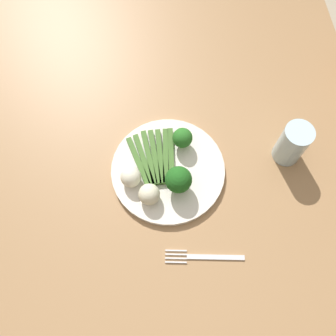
{
  "coord_description": "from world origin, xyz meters",
  "views": [
    {
      "loc": [
        -0.35,
        0.01,
        1.54
      ],
      "look_at": [
        -0.03,
        -0.03,
        0.77
      ],
      "focal_mm": 39.85,
      "sensor_mm": 36.0,
      "label": 1
    }
  ],
  "objects_px": {
    "fork": "(203,257)",
    "water_glass": "(292,144)",
    "plate": "(168,170)",
    "broccoli_front_left": "(182,138)",
    "asparagus_bundle": "(155,159)",
    "dining_table": "(156,177)",
    "cauliflower_back": "(149,194)",
    "broccoli_left": "(179,180)",
    "cauliflower_back_right": "(131,177)"
  },
  "relations": [
    {
      "from": "cauliflower_back",
      "to": "fork",
      "type": "height_order",
      "value": "cauliflower_back"
    },
    {
      "from": "broccoli_front_left",
      "to": "water_glass",
      "type": "xyz_separation_m",
      "value": [
        -0.04,
        -0.24,
        0.01
      ]
    },
    {
      "from": "broccoli_front_left",
      "to": "cauliflower_back_right",
      "type": "bearing_deg",
      "value": 122.58
    },
    {
      "from": "broccoli_left",
      "to": "asparagus_bundle",
      "type": "bearing_deg",
      "value": 32.85
    },
    {
      "from": "plate",
      "to": "broccoli_front_left",
      "type": "relative_size",
      "value": 4.61
    },
    {
      "from": "plate",
      "to": "cauliflower_back",
      "type": "xyz_separation_m",
      "value": [
        -0.06,
        0.05,
        0.03
      ]
    },
    {
      "from": "cauliflower_back",
      "to": "water_glass",
      "type": "xyz_separation_m",
      "value": [
        0.08,
        -0.32,
        0.02
      ]
    },
    {
      "from": "dining_table",
      "to": "fork",
      "type": "bearing_deg",
      "value": -160.73
    },
    {
      "from": "dining_table",
      "to": "cauliflower_back",
      "type": "bearing_deg",
      "value": 168.22
    },
    {
      "from": "fork",
      "to": "dining_table",
      "type": "bearing_deg",
      "value": -63.62
    },
    {
      "from": "broccoli_front_left",
      "to": "fork",
      "type": "bearing_deg",
      "value": -176.77
    },
    {
      "from": "fork",
      "to": "water_glass",
      "type": "relative_size",
      "value": 1.53
    },
    {
      "from": "asparagus_bundle",
      "to": "cauliflower_back_right",
      "type": "xyz_separation_m",
      "value": [
        -0.05,
        0.06,
        0.02
      ]
    },
    {
      "from": "cauliflower_back",
      "to": "water_glass",
      "type": "distance_m",
      "value": 0.33
    },
    {
      "from": "plate",
      "to": "water_glass",
      "type": "bearing_deg",
      "value": -86.93
    },
    {
      "from": "dining_table",
      "to": "cauliflower_back",
      "type": "xyz_separation_m",
      "value": [
        -0.09,
        0.02,
        0.14
      ]
    },
    {
      "from": "plate",
      "to": "asparagus_bundle",
      "type": "bearing_deg",
      "value": 46.84
    },
    {
      "from": "broccoli_front_left",
      "to": "plate",
      "type": "bearing_deg",
      "value": 146.24
    },
    {
      "from": "broccoli_front_left",
      "to": "water_glass",
      "type": "distance_m",
      "value": 0.24
    },
    {
      "from": "broccoli_left",
      "to": "cauliflower_back",
      "type": "xyz_separation_m",
      "value": [
        -0.02,
        0.06,
        -0.02
      ]
    },
    {
      "from": "plate",
      "to": "dining_table",
      "type": "bearing_deg",
      "value": 42.36
    },
    {
      "from": "cauliflower_back_right",
      "to": "fork",
      "type": "xyz_separation_m",
      "value": [
        -0.18,
        -0.14,
        -0.04
      ]
    },
    {
      "from": "asparagus_bundle",
      "to": "water_glass",
      "type": "height_order",
      "value": "water_glass"
    },
    {
      "from": "cauliflower_back_right",
      "to": "cauliflower_back",
      "type": "xyz_separation_m",
      "value": [
        -0.04,
        -0.04,
        0.0
      ]
    },
    {
      "from": "dining_table",
      "to": "broccoli_left",
      "type": "distance_m",
      "value": 0.18
    },
    {
      "from": "cauliflower_back_right",
      "to": "water_glass",
      "type": "relative_size",
      "value": 0.42
    },
    {
      "from": "dining_table",
      "to": "broccoli_left",
      "type": "height_order",
      "value": "broccoli_left"
    },
    {
      "from": "broccoli_front_left",
      "to": "water_glass",
      "type": "relative_size",
      "value": 0.51
    },
    {
      "from": "cauliflower_back",
      "to": "water_glass",
      "type": "bearing_deg",
      "value": -76.37
    },
    {
      "from": "broccoli_front_left",
      "to": "broccoli_left",
      "type": "bearing_deg",
      "value": 168.4
    },
    {
      "from": "plate",
      "to": "broccoli_front_left",
      "type": "bearing_deg",
      "value": -33.76
    },
    {
      "from": "plate",
      "to": "asparagus_bundle",
      "type": "xyz_separation_m",
      "value": [
        0.03,
        0.03,
        0.01
      ]
    },
    {
      "from": "dining_table",
      "to": "asparagus_bundle",
      "type": "relative_size",
      "value": 8.33
    },
    {
      "from": "water_glass",
      "to": "cauliflower_back",
      "type": "bearing_deg",
      "value": 103.63
    },
    {
      "from": "cauliflower_back",
      "to": "broccoli_left",
      "type": "bearing_deg",
      "value": -73.17
    },
    {
      "from": "asparagus_bundle",
      "to": "broccoli_front_left",
      "type": "xyz_separation_m",
      "value": [
        0.03,
        -0.07,
        0.03
      ]
    },
    {
      "from": "broccoli_front_left",
      "to": "water_glass",
      "type": "height_order",
      "value": "water_glass"
    },
    {
      "from": "dining_table",
      "to": "water_glass",
      "type": "relative_size",
      "value": 10.97
    },
    {
      "from": "fork",
      "to": "plate",
      "type": "bearing_deg",
      "value": -68.03
    },
    {
      "from": "plate",
      "to": "fork",
      "type": "relative_size",
      "value": 1.54
    },
    {
      "from": "dining_table",
      "to": "broccoli_left",
      "type": "xyz_separation_m",
      "value": [
        -0.07,
        -0.04,
        0.16
      ]
    },
    {
      "from": "plate",
      "to": "broccoli_left",
      "type": "xyz_separation_m",
      "value": [
        -0.04,
        -0.02,
        0.05
      ]
    },
    {
      "from": "dining_table",
      "to": "asparagus_bundle",
      "type": "bearing_deg",
      "value": -179.92
    },
    {
      "from": "plate",
      "to": "water_glass",
      "type": "distance_m",
      "value": 0.28
    },
    {
      "from": "dining_table",
      "to": "cauliflower_back",
      "type": "distance_m",
      "value": 0.17
    },
    {
      "from": "broccoli_front_left",
      "to": "cauliflower_back_right",
      "type": "height_order",
      "value": "broccoli_front_left"
    },
    {
      "from": "fork",
      "to": "cauliflower_back",
      "type": "bearing_deg",
      "value": -46.68
    },
    {
      "from": "broccoli_left",
      "to": "broccoli_front_left",
      "type": "bearing_deg",
      "value": -11.6
    },
    {
      "from": "water_glass",
      "to": "dining_table",
      "type": "bearing_deg",
      "value": 87.14
    },
    {
      "from": "cauliflower_back",
      "to": "dining_table",
      "type": "bearing_deg",
      "value": -11.78
    }
  ]
}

